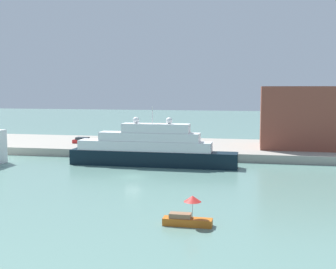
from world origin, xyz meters
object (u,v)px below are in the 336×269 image
Objects in this scene: large_yacht at (150,149)px; mooring_bollard at (171,149)px; parked_car at (83,141)px; small_motorboat at (188,215)px; person_figure at (93,142)px; harbor_building at (302,117)px.

mooring_bollard is (2.17, 8.14, -0.95)m from large_yacht.
large_yacht is 6.48× the size of parked_car.
small_motorboat is 40.96m from mooring_bollard.
person_figure is (-15.34, 11.83, -0.61)m from large_yacht.
small_motorboat reaches higher than mooring_bollard.
parked_car is at bearing 160.42° from mooring_bollard.
person_figure is (-26.91, 43.55, 1.30)m from small_motorboat.
parked_car is at bearing -176.86° from harbor_building.
small_motorboat is at bearing -76.73° from mooring_bollard.
person_figure is at bearing -171.49° from harbor_building.
harbor_building is at bearing 33.75° from large_yacht.
mooring_bollard is (-9.40, 39.86, 0.96)m from small_motorboat.
large_yacht is 1.80× the size of harbor_building.
mooring_bollard is at bearing 75.09° from large_yacht.
large_yacht is at bearing -39.51° from parked_car.
parked_car is (-30.57, 47.39, 1.10)m from small_motorboat.
harbor_building is 18.88× the size of mooring_bollard.
large_yacht is 17.67× the size of person_figure.
small_motorboat is 52.75m from harbor_building.
large_yacht reaches higher than person_figure.
small_motorboat is 2.93× the size of person_figure.
harbor_building is (27.24, 18.20, 4.81)m from large_yacht.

